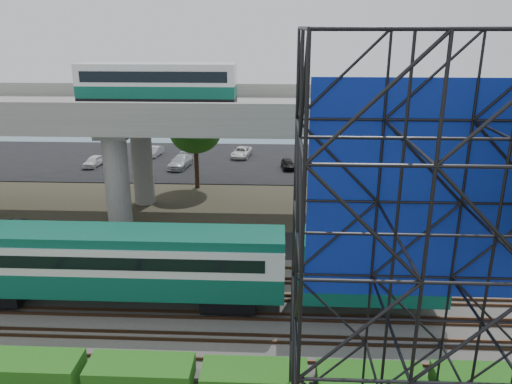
{
  "coord_description": "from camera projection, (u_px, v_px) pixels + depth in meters",
  "views": [
    {
      "loc": [
        1.89,
        -22.22,
        15.05
      ],
      "look_at": [
        0.59,
        6.0,
        5.64
      ],
      "focal_mm": 35.0,
      "sensor_mm": 36.0,
      "label": 1
    }
  ],
  "objects": [
    {
      "name": "ground",
      "position": [
        239.0,
        331.0,
        25.9
      ],
      "size": [
        140.0,
        140.0,
        0.0
      ],
      "primitive_type": "plane",
      "color": "#474233",
      "rests_on": "ground"
    },
    {
      "name": "ballast_bed",
      "position": [
        242.0,
        309.0,
        27.77
      ],
      "size": [
        90.0,
        12.0,
        0.2
      ],
      "primitive_type": "cube",
      "color": "slate",
      "rests_on": "ground"
    },
    {
      "name": "service_road",
      "position": [
        251.0,
        246.0,
        35.84
      ],
      "size": [
        90.0,
        5.0,
        0.08
      ],
      "primitive_type": "cube",
      "color": "black",
      "rests_on": "ground"
    },
    {
      "name": "parking_lot",
      "position": [
        262.0,
        162.0,
        58.11
      ],
      "size": [
        90.0,
        18.0,
        0.08
      ],
      "primitive_type": "cube",
      "color": "black",
      "rests_on": "ground"
    },
    {
      "name": "harbor_water",
      "position": [
        267.0,
        126.0,
        78.97
      ],
      "size": [
        140.0,
        40.0,
        0.03
      ],
      "primitive_type": "cube",
      "color": "slate",
      "rests_on": "ground"
    },
    {
      "name": "rail_tracks",
      "position": [
        242.0,
        306.0,
        27.71
      ],
      "size": [
        90.0,
        9.52,
        0.16
      ],
      "color": "#472D1E",
      "rests_on": "ballast_bed"
    },
    {
      "name": "commuter_train",
      "position": [
        149.0,
        262.0,
        27.11
      ],
      "size": [
        29.3,
        3.06,
        4.3
      ],
      "color": "black",
      "rests_on": "rail_tracks"
    },
    {
      "name": "overpass",
      "position": [
        247.0,
        119.0,
        38.49
      ],
      "size": [
        80.0,
        12.0,
        12.4
      ],
      "color": "#9E9B93",
      "rests_on": "ground"
    },
    {
      "name": "scaffold_tower",
      "position": [
        440.0,
        280.0,
        15.67
      ],
      "size": [
        9.36,
        6.36,
        15.0
      ],
      "color": "black",
      "rests_on": "ground"
    },
    {
      "name": "hedge_strip",
      "position": [
        255.0,
        378.0,
        21.61
      ],
      "size": [
        34.6,
        1.8,
        1.2
      ],
      "color": "#1A5A14",
      "rests_on": "ground"
    },
    {
      "name": "trees",
      "position": [
        196.0,
        152.0,
        39.67
      ],
      "size": [
        40.94,
        16.94,
        7.69
      ],
      "color": "#382314",
      "rests_on": "ground"
    },
    {
      "name": "suv",
      "position": [
        23.0,
        228.0,
        37.26
      ],
      "size": [
        4.59,
        2.5,
        1.22
      ],
      "primitive_type": "imported",
      "rotation": [
        0.0,
        0.0,
        1.46
      ],
      "color": "black",
      "rests_on": "service_road"
    },
    {
      "name": "parked_cars",
      "position": [
        264.0,
        158.0,
        57.43
      ],
      "size": [
        39.34,
        9.6,
        1.32
      ],
      "color": "white",
      "rests_on": "parking_lot"
    }
  ]
}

